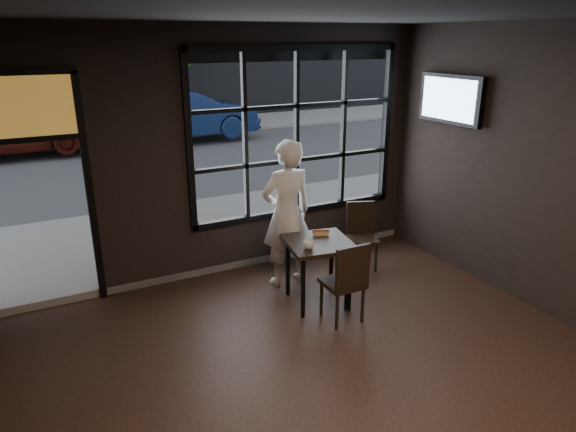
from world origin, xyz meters
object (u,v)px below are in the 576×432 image
man (287,214)px  navy_car (181,114)px  cafe_table (318,272)px  chair_near (343,280)px

man → navy_car: (1.45, 9.71, -0.09)m
cafe_table → man: bearing=107.6°
chair_near → man: size_ratio=0.51×
cafe_table → navy_car: size_ratio=0.17×
man → cafe_table: bearing=96.6°
navy_car → cafe_table: bearing=168.3°
cafe_table → chair_near: 0.47m
cafe_table → man: (-0.09, 0.64, 0.54)m
navy_car → chair_near: bearing=168.9°
chair_near → navy_car: navy_car is taller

